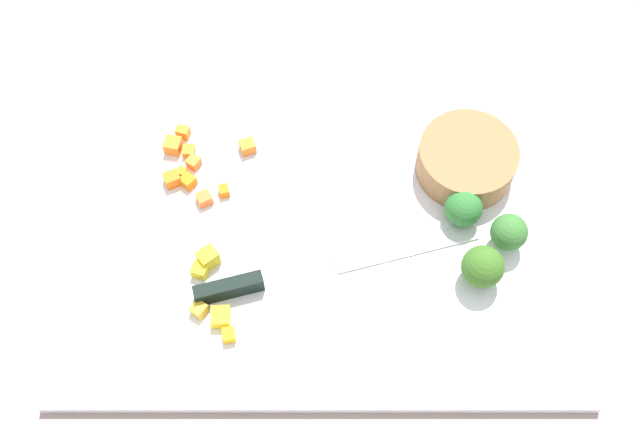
% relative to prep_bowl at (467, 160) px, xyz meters
% --- Properties ---
extents(ground_plane, '(4.00, 4.00, 0.00)m').
position_rel_prep_bowl_xyz_m(ground_plane, '(-0.15, -0.06, -0.03)').
color(ground_plane, gray).
extents(cutting_board, '(0.52, 0.40, 0.01)m').
position_rel_prep_bowl_xyz_m(cutting_board, '(-0.15, -0.06, -0.03)').
color(cutting_board, white).
rests_on(cutting_board, ground_plane).
extents(prep_bowl, '(0.10, 0.10, 0.04)m').
position_rel_prep_bowl_xyz_m(prep_bowl, '(0.00, 0.00, 0.00)').
color(prep_bowl, '#95673E').
rests_on(prep_bowl, cutting_board).
extents(chef_knife, '(0.29, 0.09, 0.02)m').
position_rel_prep_bowl_xyz_m(chef_knife, '(-0.19, -0.13, -0.01)').
color(chef_knife, silver).
rests_on(chef_knife, cutting_board).
extents(carrot_dice_0, '(0.02, 0.02, 0.01)m').
position_rel_prep_bowl_xyz_m(carrot_dice_0, '(-0.31, -0.02, -0.01)').
color(carrot_dice_0, orange).
rests_on(carrot_dice_0, cutting_board).
extents(carrot_dice_1, '(0.02, 0.02, 0.01)m').
position_rel_prep_bowl_xyz_m(carrot_dice_1, '(-0.29, 0.01, -0.01)').
color(carrot_dice_1, orange).
rests_on(carrot_dice_1, cutting_board).
extents(carrot_dice_2, '(0.02, 0.02, 0.01)m').
position_rel_prep_bowl_xyz_m(carrot_dice_2, '(-0.23, 0.02, -0.01)').
color(carrot_dice_2, orange).
rests_on(carrot_dice_2, cutting_board).
extents(carrot_dice_3, '(0.02, 0.02, 0.01)m').
position_rel_prep_bowl_xyz_m(carrot_dice_3, '(-0.29, -0.02, -0.01)').
color(carrot_dice_3, orange).
rests_on(carrot_dice_3, cutting_board).
extents(carrot_dice_4, '(0.02, 0.02, 0.01)m').
position_rel_prep_bowl_xyz_m(carrot_dice_4, '(-0.27, -0.04, -0.01)').
color(carrot_dice_4, orange).
rests_on(carrot_dice_4, cutting_board).
extents(carrot_dice_5, '(0.02, 0.01, 0.01)m').
position_rel_prep_bowl_xyz_m(carrot_dice_5, '(-0.30, 0.04, -0.01)').
color(carrot_dice_5, orange).
rests_on(carrot_dice_5, cutting_board).
extents(carrot_dice_6, '(0.01, 0.01, 0.01)m').
position_rel_prep_bowl_xyz_m(carrot_dice_6, '(-0.29, 0.02, -0.01)').
color(carrot_dice_6, orange).
rests_on(carrot_dice_6, cutting_board).
extents(carrot_dice_7, '(0.01, 0.01, 0.01)m').
position_rel_prep_bowl_xyz_m(carrot_dice_7, '(-0.25, -0.03, -0.01)').
color(carrot_dice_7, orange).
rests_on(carrot_dice_7, cutting_board).
extents(carrot_dice_8, '(0.02, 0.02, 0.02)m').
position_rel_prep_bowl_xyz_m(carrot_dice_8, '(-0.31, 0.02, -0.01)').
color(carrot_dice_8, orange).
rests_on(carrot_dice_8, cutting_board).
extents(carrot_dice_9, '(0.01, 0.01, 0.01)m').
position_rel_prep_bowl_xyz_m(carrot_dice_9, '(-0.30, -0.01, -0.01)').
color(carrot_dice_9, orange).
rests_on(carrot_dice_9, cutting_board).
extents(pepper_dice_0, '(0.02, 0.02, 0.01)m').
position_rel_prep_bowl_xyz_m(pepper_dice_0, '(-0.25, -0.17, -0.01)').
color(pepper_dice_0, yellow).
rests_on(pepper_dice_0, cutting_board).
extents(pepper_dice_1, '(0.02, 0.02, 0.01)m').
position_rel_prep_bowl_xyz_m(pepper_dice_1, '(-0.27, -0.16, -0.01)').
color(pepper_dice_1, yellow).
rests_on(pepper_dice_1, cutting_board).
extents(pepper_dice_2, '(0.02, 0.02, 0.02)m').
position_rel_prep_bowl_xyz_m(pepper_dice_2, '(-0.26, -0.11, -0.01)').
color(pepper_dice_2, yellow).
rests_on(pepper_dice_2, cutting_board).
extents(pepper_dice_3, '(0.01, 0.01, 0.01)m').
position_rel_prep_bowl_xyz_m(pepper_dice_3, '(-0.24, -0.19, -0.01)').
color(pepper_dice_3, yellow).
rests_on(pepper_dice_3, cutting_board).
extents(pepper_dice_4, '(0.02, 0.02, 0.01)m').
position_rel_prep_bowl_xyz_m(pepper_dice_4, '(-0.27, -0.12, -0.01)').
color(pepper_dice_4, yellow).
rests_on(pepper_dice_4, cutting_board).
extents(broccoli_floret_0, '(0.04, 0.04, 0.04)m').
position_rel_prep_bowl_xyz_m(broccoli_floret_0, '(-0.01, -0.06, 0.00)').
color(broccoli_floret_0, '#80B76D').
rests_on(broccoli_floret_0, cutting_board).
extents(broccoli_floret_1, '(0.04, 0.04, 0.04)m').
position_rel_prep_bowl_xyz_m(broccoli_floret_1, '(0.03, -0.09, 0.01)').
color(broccoli_floret_1, '#89C359').
rests_on(broccoli_floret_1, cutting_board).
extents(broccoli_floret_2, '(0.04, 0.04, 0.05)m').
position_rel_prep_bowl_xyz_m(broccoli_floret_2, '(0.00, -0.13, 0.01)').
color(broccoli_floret_2, '#8CC255').
rests_on(broccoli_floret_2, cutting_board).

